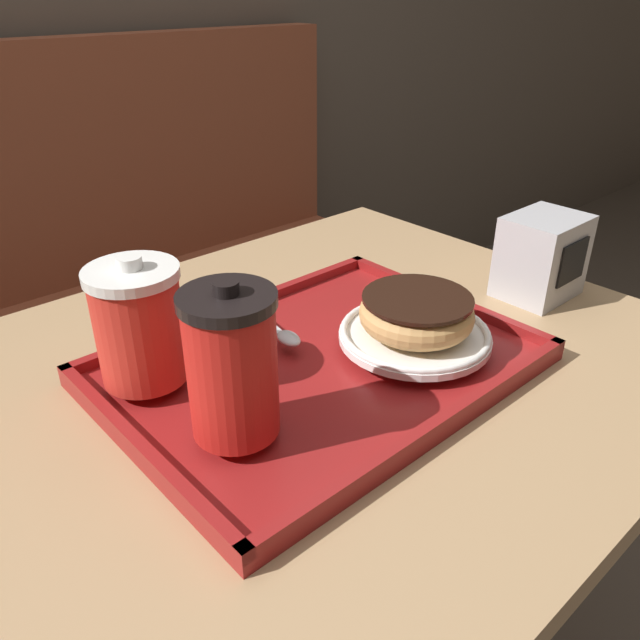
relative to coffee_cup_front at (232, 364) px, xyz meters
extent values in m
cube|color=brown|center=(0.21, 0.90, -0.60)|extent=(1.62, 0.44, 0.45)
cube|color=brown|center=(0.21, 1.08, -0.10)|extent=(1.62, 0.08, 0.55)
cube|color=tan|center=(0.17, 0.06, -0.11)|extent=(0.81, 0.69, 0.03)
cylinder|color=#333338|center=(0.17, 0.06, -0.47)|extent=(0.08, 0.08, 0.70)
cube|color=maroon|center=(0.14, 0.04, -0.09)|extent=(0.44, 0.32, 0.01)
cube|color=maroon|center=(0.14, -0.11, -0.07)|extent=(0.44, 0.01, 0.01)
cube|color=maroon|center=(0.14, 0.20, -0.07)|extent=(0.44, 0.01, 0.01)
cube|color=maroon|center=(-0.07, 0.04, -0.07)|extent=(0.01, 0.32, 0.01)
cube|color=maroon|center=(0.35, 0.04, -0.07)|extent=(0.01, 0.32, 0.01)
cylinder|color=red|center=(0.00, 0.00, -0.01)|extent=(0.08, 0.08, 0.12)
cylinder|color=black|center=(0.00, 0.00, 0.06)|extent=(0.08, 0.08, 0.01)
cylinder|color=black|center=(0.00, 0.00, 0.07)|extent=(0.02, 0.02, 0.01)
cylinder|color=red|center=(-0.02, 0.13, -0.01)|extent=(0.08, 0.08, 0.11)
cylinder|color=white|center=(-0.02, 0.13, 0.05)|extent=(0.09, 0.09, 0.01)
cylinder|color=white|center=(-0.02, 0.13, 0.06)|extent=(0.02, 0.02, 0.01)
cylinder|color=white|center=(0.24, 0.00, -0.06)|extent=(0.17, 0.17, 0.01)
torus|color=white|center=(0.24, 0.00, -0.06)|extent=(0.17, 0.17, 0.01)
torus|color=tan|center=(0.24, 0.00, -0.04)|extent=(0.12, 0.12, 0.04)
cylinder|color=black|center=(0.24, 0.00, -0.02)|extent=(0.12, 0.12, 0.00)
ellipsoid|color=silver|center=(0.13, 0.08, -0.06)|extent=(0.03, 0.04, 0.01)
cube|color=silver|center=(0.14, 0.16, -0.07)|extent=(0.03, 0.11, 0.00)
cube|color=#B7B7BC|center=(0.48, -0.01, -0.04)|extent=(0.10, 0.08, 0.11)
cube|color=black|center=(0.48, -0.05, -0.03)|extent=(0.06, 0.00, 0.05)
camera|label=1|loc=(-0.24, -0.38, 0.28)|focal=35.00mm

